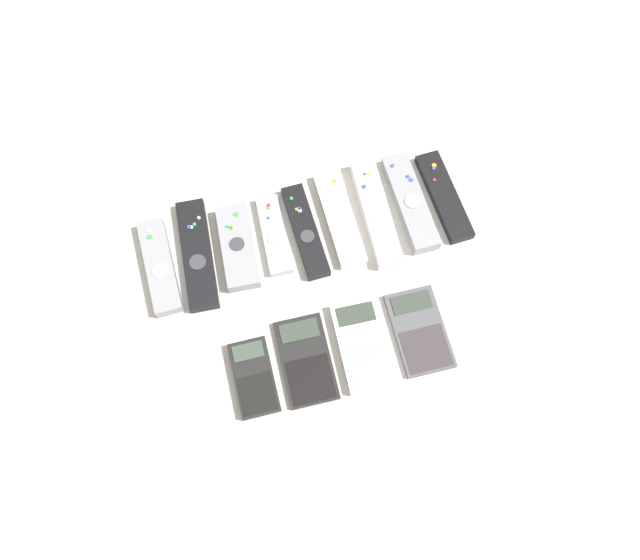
# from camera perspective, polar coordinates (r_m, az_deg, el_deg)

# --- Properties ---
(ground_plane) EXTENTS (3.00, 3.00, 0.00)m
(ground_plane) POSITION_cam_1_polar(r_m,az_deg,el_deg) (1.08, 0.41, -1.68)
(ground_plane) COLOR beige
(remote_0) EXTENTS (0.05, 0.18, 0.02)m
(remote_0) POSITION_cam_1_polar(r_m,az_deg,el_deg) (1.12, -14.43, 1.20)
(remote_0) COLOR gray
(remote_0) RESTS_ON ground_plane
(remote_1) EXTENTS (0.06, 0.21, 0.02)m
(remote_1) POSITION_cam_1_polar(r_m,az_deg,el_deg) (1.12, -11.17, 2.32)
(remote_1) COLOR black
(remote_1) RESTS_ON ground_plane
(remote_2) EXTENTS (0.07, 0.16, 0.03)m
(remote_2) POSITION_cam_1_polar(r_m,az_deg,el_deg) (1.11, -7.52, 3.01)
(remote_2) COLOR gray
(remote_2) RESTS_ON ground_plane
(remote_3) EXTENTS (0.05, 0.15, 0.02)m
(remote_3) POSITION_cam_1_polar(r_m,az_deg,el_deg) (1.12, -4.23, 4.11)
(remote_3) COLOR #B7B7BC
(remote_3) RESTS_ON ground_plane
(remote_4) EXTENTS (0.04, 0.18, 0.02)m
(remote_4) POSITION_cam_1_polar(r_m,az_deg,el_deg) (1.12, -1.19, 4.52)
(remote_4) COLOR black
(remote_4) RESTS_ON ground_plane
(remote_5) EXTENTS (0.05, 0.19, 0.02)m
(remote_5) POSITION_cam_1_polar(r_m,az_deg,el_deg) (1.13, 1.81, 5.67)
(remote_5) COLOR white
(remote_5) RESTS_ON ground_plane
(remote_6) EXTENTS (0.06, 0.21, 0.03)m
(remote_6) POSITION_cam_1_polar(r_m,az_deg,el_deg) (1.14, 5.14, 6.12)
(remote_6) COLOR white
(remote_6) RESTS_ON ground_plane
(remote_7) EXTENTS (0.05, 0.20, 0.03)m
(remote_7) POSITION_cam_1_polar(r_m,az_deg,el_deg) (1.15, 8.23, 7.02)
(remote_7) COLOR gray
(remote_7) RESTS_ON ground_plane
(remote_8) EXTENTS (0.05, 0.19, 0.02)m
(remote_8) POSITION_cam_1_polar(r_m,az_deg,el_deg) (1.17, 11.27, 7.50)
(remote_8) COLOR black
(remote_8) RESTS_ON ground_plane
(calculator_0) EXTENTS (0.07, 0.13, 0.02)m
(calculator_0) POSITION_cam_1_polar(r_m,az_deg,el_deg) (1.03, -6.06, -8.85)
(calculator_0) COLOR black
(calculator_0) RESTS_ON ground_plane
(calculator_1) EXTENTS (0.09, 0.15, 0.01)m
(calculator_1) POSITION_cam_1_polar(r_m,az_deg,el_deg) (1.04, -1.29, -7.33)
(calculator_1) COLOR black
(calculator_1) RESTS_ON ground_plane
(calculator_2) EXTENTS (0.09, 0.16, 0.02)m
(calculator_2) POSITION_cam_1_polar(r_m,az_deg,el_deg) (1.04, 3.94, -5.95)
(calculator_2) COLOR silver
(calculator_2) RESTS_ON ground_plane
(calculator_3) EXTENTS (0.09, 0.15, 0.01)m
(calculator_3) POSITION_cam_1_polar(r_m,az_deg,el_deg) (1.07, 9.08, -4.60)
(calculator_3) COLOR #4C4C51
(calculator_3) RESTS_ON ground_plane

